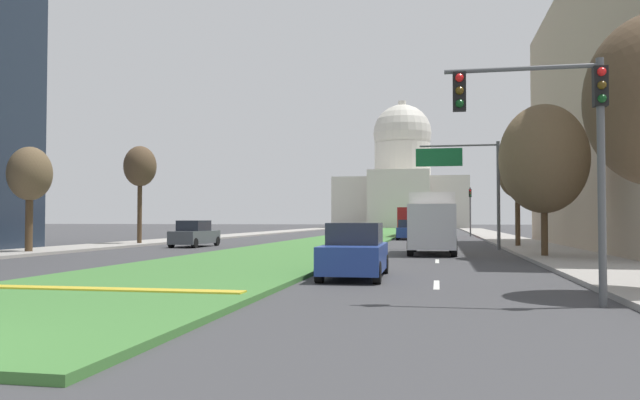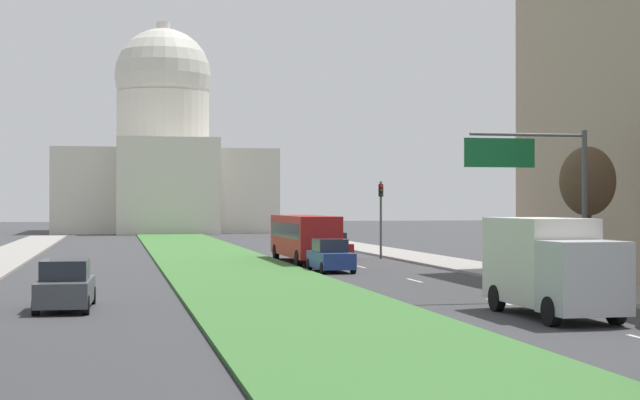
# 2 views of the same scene
# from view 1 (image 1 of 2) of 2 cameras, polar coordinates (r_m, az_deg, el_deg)

# --- Properties ---
(ground_plane) EXTENTS (289.81, 289.81, 0.00)m
(ground_plane) POSITION_cam_1_polar(r_m,az_deg,el_deg) (72.35, 4.71, -3.23)
(ground_plane) COLOR #3D3D3F
(grass_median) EXTENTS (7.73, 118.56, 0.14)m
(grass_median) POSITION_cam_1_polar(r_m,az_deg,el_deg) (65.81, 4.09, -3.32)
(grass_median) COLOR #427A38
(grass_median) RESTS_ON ground_plane
(median_curb_nose) EXTENTS (6.95, 0.50, 0.04)m
(median_curb_nose) POSITION_cam_1_polar(r_m,az_deg,el_deg) (15.61, -19.45, -7.80)
(median_curb_nose) COLOR gold
(median_curb_nose) RESTS_ON grass_median
(lane_dashes_right) EXTENTS (0.16, 44.11, 0.01)m
(lane_dashes_right) POSITION_cam_1_polar(r_m,az_deg,el_deg) (38.03, 10.85, -4.50)
(lane_dashes_right) COLOR silver
(lane_dashes_right) RESTS_ON ground_plane
(sidewalk_left) EXTENTS (4.00, 118.56, 0.15)m
(sidewalk_left) POSITION_cam_1_polar(r_m,az_deg,el_deg) (62.57, -9.21, -3.37)
(sidewalk_left) COLOR #9E9991
(sidewalk_left) RESTS_ON ground_plane
(sidewalk_right) EXTENTS (4.00, 118.56, 0.15)m
(sidewalk_right) POSITION_cam_1_polar(r_m,az_deg,el_deg) (59.04, 16.63, -3.42)
(sidewalk_right) COLOR #9E9991
(sidewalk_right) RESTS_ON ground_plane
(capitol_building) EXTENTS (28.25, 27.06, 28.31)m
(capitol_building) POSITION_cam_1_polar(r_m,az_deg,el_deg) (137.49, 7.64, 1.43)
(capitol_building) COLOR beige
(capitol_building) RESTS_ON ground_plane
(traffic_light_near_right) EXTENTS (3.34, 0.35, 5.20)m
(traffic_light_near_right) POSITION_cam_1_polar(r_m,az_deg,el_deg) (14.00, 21.24, 6.44)
(traffic_light_near_right) COLOR #515456
(traffic_light_near_right) RESTS_ON ground_plane
(traffic_light_far_right) EXTENTS (0.28, 0.35, 5.20)m
(traffic_light_far_right) POSITION_cam_1_polar(r_m,az_deg,el_deg) (67.13, 13.77, -0.47)
(traffic_light_far_right) COLOR #515456
(traffic_light_far_right) RESTS_ON ground_plane
(overhead_guide_sign) EXTENTS (4.99, 0.20, 6.50)m
(overhead_guide_sign) POSITION_cam_1_polar(r_m,az_deg,el_deg) (38.21, 13.57, 2.45)
(overhead_guide_sign) COLOR #515456
(overhead_guide_sign) RESTS_ON ground_plane
(street_tree_left_mid) EXTENTS (2.25, 2.25, 5.62)m
(street_tree_left_mid) POSITION_cam_1_polar(r_m,az_deg,el_deg) (35.56, -25.33, 2.10)
(street_tree_left_mid) COLOR #4C3823
(street_tree_left_mid) RESTS_ON ground_plane
(street_tree_right_mid) EXTENTS (4.03, 4.03, 7.14)m
(street_tree_right_mid) POSITION_cam_1_polar(r_m,az_deg,el_deg) (30.22, 20.04, 3.60)
(street_tree_right_mid) COLOR #4C3823
(street_tree_right_mid) RESTS_ON ground_plane
(street_tree_left_far) EXTENTS (2.27, 2.27, 6.98)m
(street_tree_left_far) POSITION_cam_1_polar(r_m,az_deg,el_deg) (45.06, -16.36, 2.91)
(street_tree_left_far) COLOR #4C3823
(street_tree_left_far) RESTS_ON ground_plane
(street_tree_right_far) EXTENTS (2.29, 2.29, 6.04)m
(street_tree_right_far) POSITION_cam_1_polar(r_m,az_deg,el_deg) (40.97, 17.83, 2.10)
(street_tree_right_far) COLOR #4C3823
(street_tree_right_far) RESTS_ON ground_plane
(sedan_lead_stopped) EXTENTS (1.95, 4.33, 1.71)m
(sedan_lead_stopped) POSITION_cam_1_polar(r_m,az_deg,el_deg) (19.18, 3.24, -4.84)
(sedan_lead_stopped) COLOR navy
(sedan_lead_stopped) RESTS_ON ground_plane
(sedan_midblock) EXTENTS (1.98, 4.53, 1.74)m
(sedan_midblock) POSITION_cam_1_polar(r_m,az_deg,el_deg) (41.43, -11.55, -3.15)
(sedan_midblock) COLOR #4C5156
(sedan_midblock) RESTS_ON ground_plane
(sedan_distant) EXTENTS (1.90, 4.39, 1.78)m
(sedan_distant) POSITION_cam_1_polar(r_m,az_deg,el_deg) (55.29, 8.12, -2.81)
(sedan_distant) COLOR navy
(sedan_distant) RESTS_ON ground_plane
(sedan_far_horizon) EXTENTS (2.09, 4.34, 1.79)m
(sedan_far_horizon) POSITION_cam_1_polar(r_m,az_deg,el_deg) (67.00, 10.88, -2.61)
(sedan_far_horizon) COLOR maroon
(sedan_far_horizon) RESTS_ON ground_plane
(box_truck_delivery) EXTENTS (2.40, 6.40, 3.20)m
(box_truck_delivery) POSITION_cam_1_polar(r_m,az_deg,el_deg) (32.84, 10.38, -2.02)
(box_truck_delivery) COLOR #BCBCC1
(box_truck_delivery) RESTS_ON ground_plane
(city_bus) EXTENTS (2.62, 11.00, 2.95)m
(city_bus) POSITION_cam_1_polar(r_m,az_deg,el_deg) (63.70, 8.62, -1.82)
(city_bus) COLOR #B21E1E
(city_bus) RESTS_ON ground_plane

